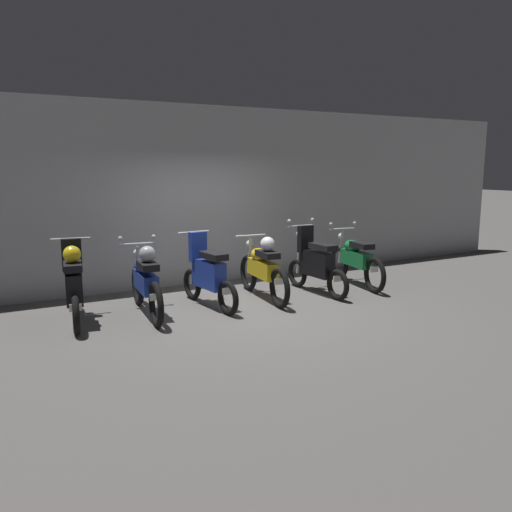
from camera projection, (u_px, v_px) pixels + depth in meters
name	position (u px, v px, depth m)	size (l,w,h in m)	color
ground_plane	(250.00, 309.00, 8.12)	(80.00, 80.00, 0.00)	#565451
back_wall	(194.00, 196.00, 9.77)	(16.00, 0.30, 3.34)	#ADADB2
motorbike_slot_0	(74.00, 284.00, 7.35)	(0.56, 1.68, 1.18)	black
motorbike_slot_1	(146.00, 281.00, 7.73)	(0.59, 1.95, 1.15)	black
motorbike_slot_2	(208.00, 274.00, 8.20)	(0.56, 1.68, 1.18)	black
motorbike_slot_3	(263.00, 268.00, 8.70)	(0.56, 1.95, 1.08)	black
motorbike_slot_4	(315.00, 264.00, 9.09)	(0.59, 1.68, 1.29)	black
motorbike_slot_5	(355.00, 259.00, 9.70)	(0.58, 1.94, 1.15)	black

